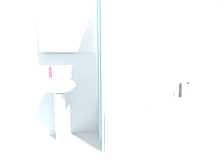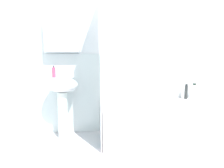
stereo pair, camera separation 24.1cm
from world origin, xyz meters
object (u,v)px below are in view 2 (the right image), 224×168
at_px(bathtub, 156,122).
at_px(body_wash_bottle, 186,92).
at_px(lotion_bottle, 194,92).
at_px(towel_folded, 161,104).
at_px(toothbrush_cup, 72,74).
at_px(soap_dispenser, 54,72).
at_px(sink, 62,94).

height_order(bathtub, body_wash_bottle, body_wash_bottle).
xyz_separation_m(bathtub, lotion_bottle, (0.65, 0.25, 0.37)).
relative_size(lotion_bottle, towel_folded, 0.72).
height_order(toothbrush_cup, lotion_bottle, toothbrush_cup).
bearing_deg(soap_dispenser, sink, -26.53).
distance_m(toothbrush_cup, towel_folded, 1.29).
xyz_separation_m(soap_dispenser, towel_folded, (1.41, -0.40, -0.38)).
bearing_deg(soap_dispenser, bathtub, -8.41).
height_order(lotion_bottle, body_wash_bottle, lotion_bottle).
relative_size(lotion_bottle, body_wash_bottle, 1.05).
bearing_deg(towel_folded, lotion_bottle, 33.67).
distance_m(lotion_bottle, body_wash_bottle, 0.12).
distance_m(bathtub, body_wash_bottle, 0.70).
distance_m(toothbrush_cup, body_wash_bottle, 1.74).
xyz_separation_m(sink, towel_folded, (1.29, -0.34, -0.08)).
bearing_deg(lotion_bottle, bathtub, -159.21).
bearing_deg(lotion_bottle, sink, -177.18).
bearing_deg(body_wash_bottle, lotion_bottle, -5.99).
bearing_deg(bathtub, sink, 173.33).
bearing_deg(soap_dispenser, body_wash_bottle, 1.51).
bearing_deg(sink, toothbrush_cup, 31.30).
distance_m(soap_dispenser, bathtub, 1.59).
distance_m(sink, towel_folded, 1.34).
height_order(sink, lotion_bottle, sink).
height_order(toothbrush_cup, bathtub, toothbrush_cup).
bearing_deg(lotion_bottle, towel_folded, -146.33).
bearing_deg(soap_dispenser, lotion_bottle, 1.08).
bearing_deg(body_wash_bottle, toothbrush_cup, -178.91).
bearing_deg(toothbrush_cup, lotion_bottle, 0.62).
bearing_deg(bathtub, towel_folded, -92.26).
bearing_deg(body_wash_bottle, bathtub, -153.97).
height_order(toothbrush_cup, towel_folded, toothbrush_cup).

